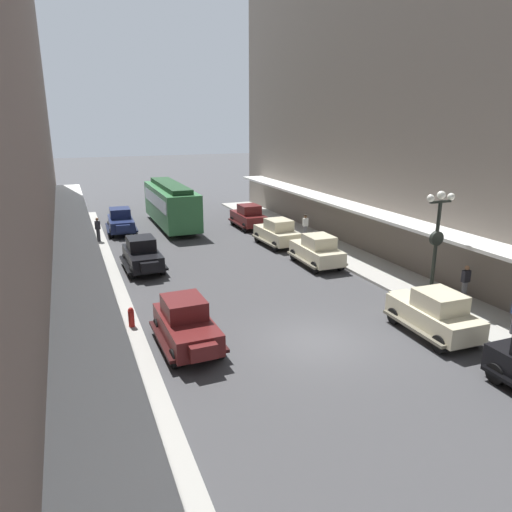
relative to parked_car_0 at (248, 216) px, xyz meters
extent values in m
plane|color=#424244|center=(-4.78, -19.42, -0.94)|extent=(200.00, 200.00, 0.00)
cube|color=#A8A59E|center=(-12.28, -19.42, -0.87)|extent=(3.00, 60.00, 0.15)
cube|color=#A8A59E|center=(2.72, -19.42, -0.87)|extent=(3.00, 60.00, 0.15)
cube|color=white|center=(-12.88, -19.42, 2.06)|extent=(1.80, 54.00, 0.16)
cube|color=white|center=(3.32, -19.42, 2.06)|extent=(1.80, 54.00, 0.16)
cube|color=#591919|center=(0.00, 0.03, -0.20)|extent=(1.71, 3.91, 0.80)
cube|color=#591919|center=(0.00, -0.22, 0.55)|extent=(1.45, 1.71, 0.70)
cube|color=#8C9EA8|center=(0.00, -0.22, 0.55)|extent=(1.37, 1.67, 0.42)
cube|color=#591919|center=(0.01, 2.16, -0.15)|extent=(0.94, 0.36, 0.52)
cube|color=black|center=(-0.95, 0.04, -0.52)|extent=(0.25, 3.51, 0.12)
cube|color=black|center=(0.95, 0.03, -0.52)|extent=(0.25, 3.51, 0.12)
cylinder|color=black|center=(-0.80, 1.40, -0.60)|extent=(0.22, 0.68, 0.68)
cylinder|color=black|center=(0.81, 1.40, -0.60)|extent=(0.22, 0.68, 0.68)
cylinder|color=black|center=(-0.81, -1.33, -0.60)|extent=(0.22, 0.68, 0.68)
cylinder|color=black|center=(0.80, -1.33, -0.60)|extent=(0.22, 0.68, 0.68)
cube|color=beige|center=(-0.16, -20.58, -0.20)|extent=(1.83, 3.96, 0.80)
cube|color=beige|center=(-0.17, -20.83, 0.55)|extent=(1.50, 1.75, 0.70)
cube|color=#8C9EA8|center=(-0.17, -20.83, 0.55)|extent=(1.42, 1.71, 0.42)
cube|color=beige|center=(-0.09, -18.45, -0.15)|extent=(0.95, 0.39, 0.52)
cube|color=#6D6856|center=(-1.11, -20.54, -0.52)|extent=(0.36, 3.52, 0.12)
cube|color=#6D6856|center=(0.79, -20.61, -0.52)|extent=(0.36, 3.52, 0.12)
cylinder|color=black|center=(-0.92, -19.18, -0.60)|extent=(0.24, 0.69, 0.68)
cylinder|color=black|center=(0.69, -19.24, -0.60)|extent=(0.24, 0.69, 0.68)
cylinder|color=black|center=(-1.02, -21.91, -0.60)|extent=(0.24, 0.69, 0.68)
cylinder|color=black|center=(0.60, -21.97, -0.60)|extent=(0.24, 0.69, 0.68)
cube|color=#591919|center=(-9.41, -17.96, -0.20)|extent=(1.78, 3.93, 0.80)
cube|color=#591919|center=(-9.42, -17.71, 0.55)|extent=(1.47, 1.73, 0.70)
cube|color=#8C9EA8|center=(-9.42, -17.71, 0.55)|extent=(1.40, 1.69, 0.42)
cube|color=#591919|center=(-9.37, -20.09, -0.15)|extent=(0.94, 0.38, 0.52)
cube|color=black|center=(-8.46, -17.94, -0.52)|extent=(0.31, 3.51, 0.12)
cube|color=black|center=(-10.36, -17.98, -0.52)|extent=(0.31, 3.51, 0.12)
cylinder|color=black|center=(-8.58, -19.31, -0.60)|extent=(0.23, 0.68, 0.68)
cylinder|color=black|center=(-10.19, -19.34, -0.60)|extent=(0.23, 0.68, 0.68)
cylinder|color=black|center=(-8.63, -16.58, -0.60)|extent=(0.23, 0.68, 0.68)
cylinder|color=black|center=(-10.25, -16.61, -0.60)|extent=(0.23, 0.68, 0.68)
cube|color=beige|center=(0.09, -10.77, -0.20)|extent=(1.79, 3.94, 0.80)
cube|color=beige|center=(0.08, -11.02, 0.55)|extent=(1.48, 1.73, 0.70)
cube|color=#8C9EA8|center=(0.08, -11.02, 0.55)|extent=(1.40, 1.70, 0.42)
cube|color=beige|center=(0.14, -8.64, -0.15)|extent=(0.94, 0.38, 0.52)
cube|color=#6D6856|center=(-0.86, -10.75, -0.52)|extent=(0.32, 3.51, 0.12)
cube|color=#6D6856|center=(1.04, -10.79, -0.52)|extent=(0.32, 3.51, 0.12)
cylinder|color=black|center=(-0.69, -9.39, -0.60)|extent=(0.23, 0.68, 0.68)
cylinder|color=black|center=(0.93, -9.42, -0.60)|extent=(0.23, 0.68, 0.68)
cylinder|color=black|center=(-0.75, -12.11, -0.60)|extent=(0.23, 0.68, 0.68)
cylinder|color=black|center=(0.87, -12.15, -0.60)|extent=(0.23, 0.68, 0.68)
cube|color=#19234C|center=(-9.50, 1.87, -0.20)|extent=(1.86, 3.97, 0.80)
cube|color=#19234C|center=(-9.49, 2.12, 0.55)|extent=(1.51, 1.76, 0.70)
cube|color=#8C9EA8|center=(-9.49, 2.12, 0.55)|extent=(1.43, 1.72, 0.42)
cube|color=#19234C|center=(-9.58, -0.25, -0.15)|extent=(0.95, 0.40, 0.52)
cube|color=black|center=(-8.55, 1.84, -0.52)|extent=(0.38, 3.52, 0.12)
cube|color=black|center=(-10.45, 1.91, -0.52)|extent=(0.38, 3.52, 0.12)
cylinder|color=black|center=(-8.74, 0.48, -0.60)|extent=(0.25, 0.69, 0.68)
cylinder|color=black|center=(-10.36, 0.54, -0.60)|extent=(0.25, 0.69, 0.68)
cylinder|color=black|center=(-8.63, 3.21, -0.60)|extent=(0.25, 0.69, 0.68)
cylinder|color=black|center=(-10.25, 3.27, -0.60)|extent=(0.25, 0.69, 0.68)
cylinder|color=black|center=(-0.82, -24.21, -0.60)|extent=(0.23, 0.68, 0.68)
cube|color=beige|center=(-0.19, -5.83, -0.20)|extent=(1.86, 3.97, 0.80)
cube|color=beige|center=(-0.18, -6.08, 0.55)|extent=(1.51, 1.76, 0.70)
cube|color=#8C9EA8|center=(-0.18, -6.08, 0.55)|extent=(1.44, 1.72, 0.42)
cube|color=beige|center=(-0.28, -3.70, -0.15)|extent=(0.95, 0.40, 0.52)
cube|color=#6D6856|center=(-1.14, -5.87, -0.52)|extent=(0.39, 3.52, 0.12)
cube|color=#6D6856|center=(0.75, -5.79, -0.52)|extent=(0.39, 3.52, 0.12)
cylinder|color=black|center=(-1.06, -4.50, -0.60)|extent=(0.25, 0.69, 0.68)
cylinder|color=black|center=(0.55, -4.44, -0.60)|extent=(0.25, 0.69, 0.68)
cylinder|color=black|center=(-0.94, -7.23, -0.60)|extent=(0.25, 0.69, 0.68)
cylinder|color=black|center=(0.67, -7.16, -0.60)|extent=(0.25, 0.69, 0.68)
cube|color=black|center=(-9.44, -7.89, -0.20)|extent=(1.76, 3.92, 0.80)
cube|color=black|center=(-9.44, -7.64, 0.55)|extent=(1.46, 1.72, 0.70)
cube|color=#8C9EA8|center=(-9.44, -7.64, 0.55)|extent=(1.39, 1.69, 0.42)
cube|color=black|center=(-9.41, -10.02, -0.15)|extent=(0.94, 0.37, 0.52)
cube|color=black|center=(-8.49, -7.88, -0.52)|extent=(0.29, 3.51, 0.12)
cube|color=black|center=(-10.39, -7.90, -0.52)|extent=(0.29, 3.51, 0.12)
cylinder|color=black|center=(-8.61, -9.24, -0.60)|extent=(0.23, 0.68, 0.68)
cylinder|color=black|center=(-10.22, -9.27, -0.60)|extent=(0.23, 0.68, 0.68)
cylinder|color=black|center=(-8.65, -6.51, -0.60)|extent=(0.23, 0.68, 0.68)
cylinder|color=black|center=(-10.26, -6.54, -0.60)|extent=(0.23, 0.68, 0.68)
cube|color=#33723F|center=(-5.51, 2.57, 0.81)|extent=(2.51, 9.60, 2.70)
cube|color=#1C3F23|center=(-5.51, 2.57, 2.34)|extent=(1.51, 8.64, 0.36)
cube|color=#8C9EA8|center=(-5.51, 2.57, 1.28)|extent=(2.54, 8.84, 0.95)
cube|color=black|center=(-5.51, 5.45, -0.74)|extent=(2.00, 1.20, 0.40)
cube|color=black|center=(-5.51, -0.31, -0.74)|extent=(2.00, 1.20, 0.40)
cube|color=black|center=(1.62, -18.43, -0.54)|extent=(0.44, 0.44, 0.50)
cylinder|color=black|center=(1.62, -18.43, 1.81)|extent=(0.16, 0.16, 4.20)
cube|color=black|center=(1.62, -18.43, 3.91)|extent=(1.10, 0.10, 0.10)
sphere|color=white|center=(1.07, -18.43, 4.09)|extent=(0.32, 0.32, 0.32)
sphere|color=white|center=(2.17, -18.43, 4.09)|extent=(0.32, 0.32, 0.32)
sphere|color=white|center=(1.62, -18.43, 4.19)|extent=(0.36, 0.36, 0.36)
cylinder|color=black|center=(1.62, -18.43, 2.31)|extent=(0.64, 0.18, 0.64)
cylinder|color=silver|center=(1.62, -18.33, 2.31)|extent=(0.56, 0.02, 0.56)
cylinder|color=#B21E19|center=(-11.13, -15.71, -0.44)|extent=(0.24, 0.24, 0.70)
sphere|color=#B21E19|center=(-11.13, -15.71, -0.07)|extent=(0.20, 0.20, 0.20)
cylinder|color=slate|center=(-13.05, -12.82, -0.37)|extent=(0.24, 0.24, 0.85)
cube|color=#4C724C|center=(-13.05, -12.82, 0.34)|extent=(0.36, 0.22, 0.56)
sphere|color=#9E7051|center=(-13.05, -12.82, 0.74)|extent=(0.22, 0.22, 0.22)
cylinder|color=slate|center=(2.29, -5.20, -0.37)|extent=(0.24, 0.24, 0.85)
cube|color=white|center=(2.29, -5.20, 0.34)|extent=(0.36, 0.22, 0.56)
sphere|color=brown|center=(2.29, -5.20, 0.74)|extent=(0.22, 0.22, 0.22)
cylinder|color=black|center=(2.29, -5.20, 0.86)|extent=(0.28, 0.28, 0.04)
cylinder|color=#2D2D33|center=(-11.30, -0.69, -0.37)|extent=(0.24, 0.24, 0.85)
cube|color=#26262D|center=(-11.30, -0.69, 0.34)|extent=(0.36, 0.22, 0.56)
sphere|color=brown|center=(-11.30, -0.69, 0.74)|extent=(0.22, 0.22, 0.22)
cylinder|color=slate|center=(3.59, -18.46, -0.37)|extent=(0.24, 0.24, 0.85)
cube|color=#26262D|center=(3.59, -18.46, 0.34)|extent=(0.36, 0.22, 0.56)
sphere|color=#9E7051|center=(3.59, -18.46, 0.74)|extent=(0.22, 0.22, 0.22)
cylinder|color=#4C4238|center=(-12.78, -10.83, -0.37)|extent=(0.24, 0.24, 0.85)
cube|color=#8C6647|center=(-12.78, -10.83, 0.34)|extent=(0.36, 0.22, 0.56)
sphere|color=#9E7051|center=(-12.78, -10.83, 0.74)|extent=(0.22, 0.22, 0.22)
cylinder|color=black|center=(-12.78, -10.83, 0.86)|extent=(0.28, 0.28, 0.04)
camera|label=1|loc=(-13.01, -33.72, 7.23)|focal=32.88mm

